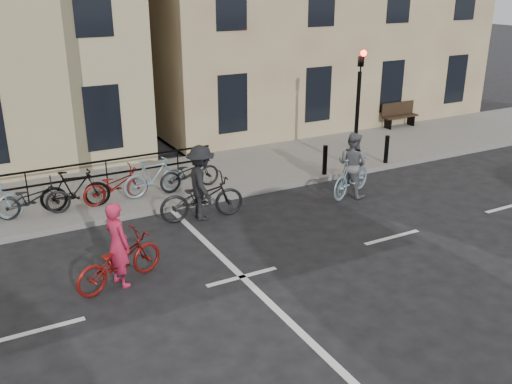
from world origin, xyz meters
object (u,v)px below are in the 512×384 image
traffic_light (359,95)px  cyclist_grey (352,170)px  bench (399,114)px  cyclist_pink (119,257)px  cyclist_dark (201,191)px

traffic_light → cyclist_grey: traffic_light is taller
traffic_light → bench: bearing=35.2°
traffic_light → cyclist_pink: size_ratio=1.87×
traffic_light → cyclist_pink: (-8.47, -3.42, -1.85)m
traffic_light → cyclist_dark: bearing=-168.7°
traffic_light → cyclist_dark: 6.06m
cyclist_grey → traffic_light: bearing=-63.9°
cyclist_grey → cyclist_pink: bearing=80.6°
cyclist_pink → cyclist_dark: bearing=-70.2°
traffic_light → cyclist_dark: traffic_light is taller
bench → cyclist_grey: cyclist_grey is taller
cyclist_pink → cyclist_grey: (7.11, 1.82, 0.13)m
bench → cyclist_dark: cyclist_dark is taller
cyclist_grey → cyclist_dark: cyclist_dark is taller
traffic_light → cyclist_dark: (-5.70, -1.14, -1.70)m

